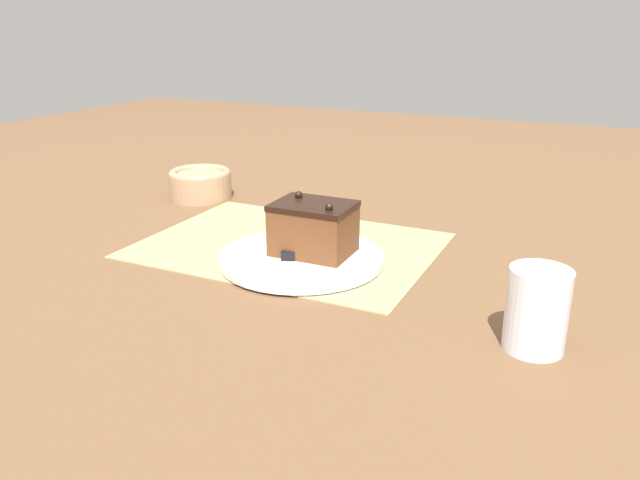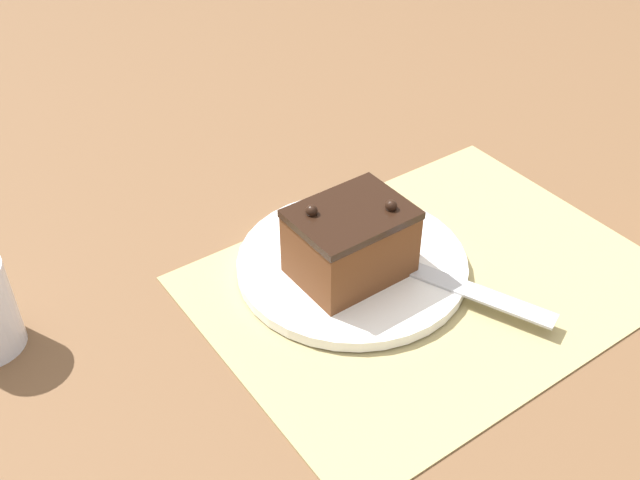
{
  "view_description": "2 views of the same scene",
  "coord_description": "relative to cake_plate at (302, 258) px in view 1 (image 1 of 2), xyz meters",
  "views": [
    {
      "loc": [
        0.45,
        -0.83,
        0.35
      ],
      "look_at": [
        0.07,
        -0.04,
        0.03
      ],
      "focal_mm": 35.0,
      "sensor_mm": 36.0,
      "label": 1
    },
    {
      "loc": [
        0.43,
        0.41,
        0.52
      ],
      "look_at": [
        0.09,
        -0.08,
        0.05
      ],
      "focal_mm": 42.0,
      "sensor_mm": 36.0,
      "label": 2
    }
  ],
  "objects": [
    {
      "name": "ground_plane",
      "position": [
        -0.05,
        0.06,
        -0.01
      ],
      "size": [
        3.0,
        3.0,
        0.0
      ],
      "primitive_type": "plane",
      "color": "brown"
    },
    {
      "name": "placemat_woven",
      "position": [
        -0.05,
        0.06,
        -0.01
      ],
      "size": [
        0.46,
        0.34,
        0.0
      ],
      "primitive_type": "cube",
      "color": "tan",
      "rests_on": "ground_plane"
    },
    {
      "name": "cake_plate",
      "position": [
        0.0,
        0.0,
        0.0
      ],
      "size": [
        0.24,
        0.24,
        0.01
      ],
      "color": "white",
      "rests_on": "placemat_woven"
    },
    {
      "name": "chocolate_cake",
      "position": [
        0.01,
        0.01,
        0.04
      ],
      "size": [
        0.12,
        0.09,
        0.09
      ],
      "rotation": [
        0.0,
        0.0,
        0.01
      ],
      "color": "brown",
      "rests_on": "cake_plate"
    },
    {
      "name": "serving_knife",
      "position": [
        -0.04,
        0.04,
        0.01
      ],
      "size": [
        0.12,
        0.23,
        0.01
      ],
      "rotation": [
        0.0,
        0.0,
        0.41
      ],
      "color": "black",
      "rests_on": "cake_plate"
    },
    {
      "name": "drinking_glass",
      "position": [
        0.35,
        -0.11,
        0.04
      ],
      "size": [
        0.07,
        0.07,
        0.09
      ],
      "color": "white",
      "rests_on": "ground_plane"
    },
    {
      "name": "small_bowl",
      "position": [
        -0.35,
        0.24,
        0.02
      ],
      "size": [
        0.12,
        0.12,
        0.06
      ],
      "color": "tan",
      "rests_on": "ground_plane"
    }
  ]
}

